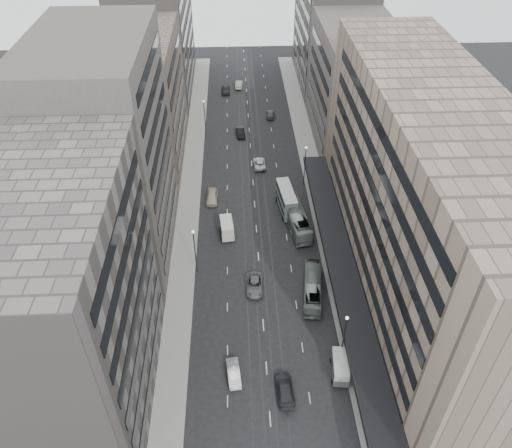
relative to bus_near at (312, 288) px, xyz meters
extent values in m
plane|color=black|center=(-7.49, -6.42, -1.42)|extent=(220.00, 220.00, 0.00)
cube|color=gray|center=(4.51, 31.08, -1.35)|extent=(4.00, 125.00, 0.15)
cube|color=gray|center=(-19.49, 31.08, -1.35)|extent=(4.00, 125.00, 0.15)
cube|color=gray|center=(14.01, 1.58, 13.58)|extent=(15.00, 60.00, 30.00)
cube|color=black|center=(4.51, 1.58, 2.58)|extent=(4.40, 60.00, 0.50)
cube|color=#4D4943|center=(14.01, 45.58, 10.58)|extent=(15.00, 28.00, 24.00)
cube|color=slate|center=(14.01, 75.58, 12.58)|extent=(15.00, 32.00, 28.00)
cube|color=slate|center=(-28.99, -14.42, 13.58)|extent=(15.00, 28.00, 30.00)
cube|color=#4D4943|center=(-28.99, 12.58, 15.58)|extent=(15.00, 26.00, 34.00)
cube|color=#6E6056|center=(-28.99, 39.58, 11.08)|extent=(15.00, 28.00, 25.00)
cube|color=slate|center=(-28.99, 72.58, 12.58)|extent=(15.00, 38.00, 28.00)
cylinder|color=#262628|center=(2.21, -11.42, 2.58)|extent=(0.16, 0.16, 8.00)
sphere|color=silver|center=(2.21, -11.42, 6.68)|extent=(0.44, 0.44, 0.44)
cylinder|color=#262628|center=(2.21, 28.58, 2.58)|extent=(0.16, 0.16, 8.00)
sphere|color=silver|center=(2.21, 28.58, 6.68)|extent=(0.44, 0.44, 0.44)
cylinder|color=#262628|center=(-17.19, 5.58, 2.58)|extent=(0.16, 0.16, 8.00)
sphere|color=silver|center=(-17.19, 5.58, 6.68)|extent=(0.44, 0.44, 0.44)
cylinder|color=#262628|center=(-17.19, 48.58, 2.58)|extent=(0.16, 0.16, 8.00)
sphere|color=silver|center=(-17.19, 48.58, 6.68)|extent=(0.44, 0.44, 0.44)
imported|color=gray|center=(0.00, 0.00, 0.00)|extent=(3.73, 10.44, 2.85)
imported|color=gray|center=(-0.66, 16.10, 0.27)|extent=(4.48, 12.44, 3.39)
cube|color=gray|center=(-1.95, 20.59, 0.05)|extent=(3.17, 8.25, 2.05)
cube|color=gray|center=(-1.95, 20.59, 1.97)|extent=(3.08, 7.92, 1.79)
cube|color=silver|center=(-1.95, 20.59, 2.92)|extent=(3.17, 8.25, 0.11)
cylinder|color=black|center=(-2.72, 17.58, -0.98)|extent=(0.35, 0.92, 0.89)
cylinder|color=black|center=(-0.50, 17.84, -0.98)|extent=(0.35, 0.92, 0.89)
cylinder|color=black|center=(-3.40, 23.33, -0.98)|extent=(0.35, 0.92, 0.89)
cylinder|color=black|center=(-1.19, 23.59, -0.98)|extent=(0.35, 0.92, 0.89)
cube|color=#4D5354|center=(1.71, -13.59, -0.48)|extent=(2.38, 4.76, 1.19)
cube|color=beige|center=(1.71, -13.59, 0.58)|extent=(2.33, 4.66, 0.94)
cylinder|color=black|center=(0.60, -15.00, -1.08)|extent=(0.26, 0.70, 0.68)
cylinder|color=black|center=(2.51, -15.19, -1.08)|extent=(0.26, 0.70, 0.68)
cylinder|color=black|center=(0.91, -11.99, -1.08)|extent=(0.26, 0.70, 0.68)
cylinder|color=black|center=(2.82, -12.18, -1.08)|extent=(0.26, 0.70, 0.68)
cube|color=silver|center=(-12.51, 14.21, -0.37)|extent=(2.46, 4.67, 1.38)
cube|color=silver|center=(-12.51, 14.21, 0.86)|extent=(2.41, 4.57, 1.09)
cylinder|color=black|center=(-13.37, 12.63, -1.06)|extent=(0.27, 0.73, 0.72)
cylinder|color=black|center=(-11.36, 12.84, -1.06)|extent=(0.27, 0.73, 0.72)
cylinder|color=black|center=(-13.67, 15.58, -1.06)|extent=(0.27, 0.73, 0.72)
cylinder|color=black|center=(-11.66, 15.78, -1.06)|extent=(0.27, 0.73, 0.72)
imported|color=silver|center=(-11.70, -13.48, -0.70)|extent=(1.99, 4.52, 1.44)
imported|color=slate|center=(-8.38, 1.66, -0.70)|extent=(2.61, 5.30, 1.45)
imported|color=#27272A|center=(-5.50, -16.04, -0.66)|extent=(2.35, 5.36, 1.53)
imported|color=#C2B2A0|center=(-15.26, 24.09, -0.57)|extent=(2.07, 5.02, 1.70)
imported|color=black|center=(-9.51, 48.08, -0.63)|extent=(2.11, 4.93, 1.58)
imported|color=white|center=(-5.98, 35.35, -0.73)|extent=(2.46, 5.05, 1.38)
imported|color=#515153|center=(-2.30, 56.80, -0.76)|extent=(2.20, 4.71, 1.33)
imported|color=#262628|center=(-12.78, 70.41, -0.58)|extent=(2.01, 4.95, 1.68)
imported|color=#A39D87|center=(-9.39, 73.58, -0.64)|extent=(2.04, 4.89, 1.57)
imported|color=black|center=(5.74, -15.98, -0.32)|extent=(0.83, 0.76, 1.90)
camera|label=1|loc=(-10.55, -50.14, 53.45)|focal=35.00mm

